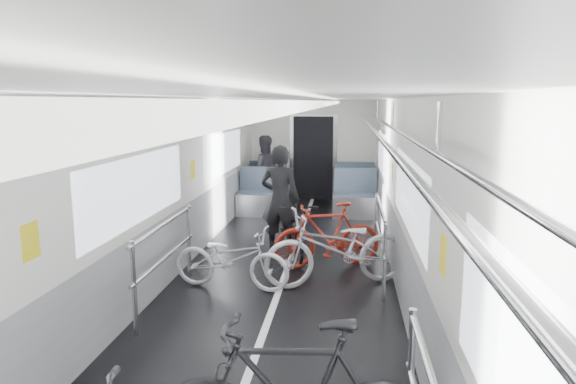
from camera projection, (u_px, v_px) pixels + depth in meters
name	position (u px, v px, depth m)	size (l,w,h in m)	color
car_shell	(289.00, 189.00, 7.32)	(3.02, 14.01, 2.41)	black
bike_left_far	(231.00, 258.00, 6.50)	(0.53, 1.52, 0.80)	silver
bike_right_mid	(337.00, 248.00, 6.58)	(0.67, 1.92, 1.01)	#AAA9AE
bike_right_far	(327.00, 235.00, 7.31)	(0.45, 1.58, 0.95)	maroon
bike_aisle	(294.00, 228.00, 7.94)	(0.57, 1.64, 0.86)	black
person_standing	(280.00, 199.00, 7.99)	(0.62, 0.41, 1.70)	black
person_seated	(264.00, 171.00, 11.68)	(0.78, 0.61, 1.60)	#343039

